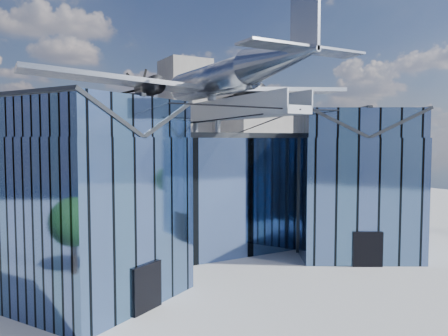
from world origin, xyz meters
TOP-DOWN VIEW (x-y plane):
  - ground_plane at (0.00, 0.00)m, footprint 120.00×120.00m
  - museum at (0.00, 5.82)m, footprint 32.88×24.50m
  - bg_towers at (1.45, 50.49)m, footprint 77.00×24.50m
  - tree_side_e at (25.86, 9.75)m, footprint 3.73×3.73m

SIDE VIEW (x-z plane):
  - ground_plane at x=0.00m, z-range 0.00..0.00m
  - tree_side_e at x=25.86m, z-range 0.92..6.13m
  - museum at x=0.00m, z-range -3.26..14.34m
  - bg_towers at x=1.45m, z-range -2.99..23.01m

